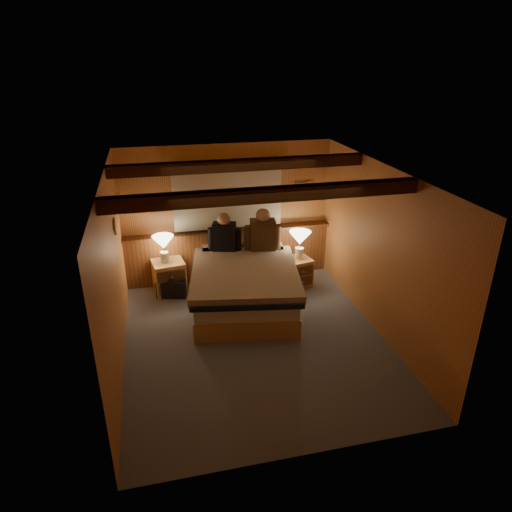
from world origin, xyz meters
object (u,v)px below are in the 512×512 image
object	(u,v)px
bed	(245,286)
lamp_left	(163,244)
lamp_right	(300,240)
duffel_bag	(172,287)
nightstand_right	(297,272)
nightstand_left	(169,277)
person_right	(263,233)
person_left	(224,235)

from	to	relation	value
bed	lamp_left	distance (m)	1.52
lamp_right	duffel_bag	distance (m)	2.30
nightstand_right	nightstand_left	bearing A→B (deg)	161.26
person_right	duffel_bag	size ratio (longest dim) A/B	1.38
nightstand_left	person_right	distance (m)	1.75
lamp_left	person_left	world-z (taller)	person_left
person_right	duffel_bag	distance (m)	1.78
duffel_bag	lamp_left	bearing A→B (deg)	129.98
nightstand_left	duffel_bag	xyz separation A→B (m)	(0.03, -0.14, -0.13)
lamp_right	nightstand_left	bearing A→B (deg)	174.31
bed	person_left	distance (m)	0.98
nightstand_right	duffel_bag	bearing A→B (deg)	164.98
person_left	lamp_right	bearing A→B (deg)	8.39
bed	person_right	size ratio (longest dim) A/B	3.09
bed	duffel_bag	distance (m)	1.31
nightstand_right	lamp_left	distance (m)	2.33
person_right	person_left	bearing A→B (deg)	177.45
nightstand_left	duffel_bag	world-z (taller)	nightstand_left
bed	lamp_right	world-z (taller)	lamp_right
person_left	person_right	xyz separation A→B (m)	(0.63, -0.12, 0.03)
lamp_left	person_left	xyz separation A→B (m)	(1.01, -0.05, 0.09)
nightstand_left	lamp_right	xyz separation A→B (m)	(2.23, -0.22, 0.56)
person_right	lamp_left	bearing A→B (deg)	-177.98
lamp_left	person_right	size ratio (longest dim) A/B	0.62
nightstand_right	lamp_left	size ratio (longest dim) A/B	1.14
lamp_right	duffel_bag	xyz separation A→B (m)	(-2.20, 0.08, -0.69)
person_left	lamp_left	bearing A→B (deg)	-166.87
person_left	bed	bearing A→B (deg)	-60.00
lamp_left	lamp_right	bearing A→B (deg)	-5.71
nightstand_right	duffel_bag	xyz separation A→B (m)	(-2.15, 0.11, -0.10)
lamp_right	person_left	distance (m)	1.29
nightstand_left	person_right	world-z (taller)	person_right
nightstand_left	person_left	xyz separation A→B (m)	(0.96, -0.05, 0.69)
nightstand_left	person_left	world-z (taller)	person_left
bed	nightstand_right	distance (m)	1.17
nightstand_right	duffel_bag	world-z (taller)	nightstand_right
lamp_right	person_right	bearing A→B (deg)	174.92
person_right	duffel_bag	world-z (taller)	person_right
lamp_left	lamp_right	xyz separation A→B (m)	(2.27, -0.23, -0.04)
bed	person_left	world-z (taller)	person_left
lamp_left	duffel_bag	size ratio (longest dim) A/B	0.85
lamp_right	duffel_bag	bearing A→B (deg)	177.98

